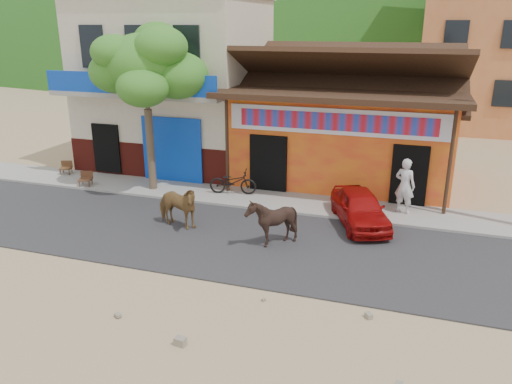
{
  "coord_description": "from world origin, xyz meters",
  "views": [
    {
      "loc": [
        4.65,
        -10.07,
        6.08
      ],
      "look_at": [
        0.41,
        3.0,
        1.4
      ],
      "focal_mm": 35.0,
      "sensor_mm": 36.0,
      "label": 1
    }
  ],
  "objects_px": {
    "tree": "(148,109)",
    "scooter": "(233,182)",
    "red_car": "(360,208)",
    "cow_tan": "(177,206)",
    "cafe_chair_left": "(65,162)",
    "cafe_chair_right": "(85,173)",
    "pedestrian": "(405,186)",
    "cow_dark": "(272,221)"
  },
  "relations": [
    {
      "from": "tree",
      "to": "scooter",
      "type": "relative_size",
      "value": 3.48
    },
    {
      "from": "tree",
      "to": "pedestrian",
      "type": "distance_m",
      "value": 9.34
    },
    {
      "from": "scooter",
      "to": "cafe_chair_right",
      "type": "distance_m",
      "value": 5.8
    },
    {
      "from": "tree",
      "to": "cow_tan",
      "type": "distance_m",
      "value": 4.56
    },
    {
      "from": "tree",
      "to": "cow_dark",
      "type": "xyz_separation_m",
      "value": [
        5.64,
        -3.32,
        -2.36
      ]
    },
    {
      "from": "tree",
      "to": "cow_dark",
      "type": "distance_m",
      "value": 6.96
    },
    {
      "from": "tree",
      "to": "pedestrian",
      "type": "relative_size",
      "value": 3.26
    },
    {
      "from": "scooter",
      "to": "cafe_chair_right",
      "type": "height_order",
      "value": "cafe_chair_right"
    },
    {
      "from": "cafe_chair_left",
      "to": "tree",
      "type": "bearing_deg",
      "value": -28.12
    },
    {
      "from": "pedestrian",
      "to": "cow_dark",
      "type": "bearing_deg",
      "value": 67.44
    },
    {
      "from": "scooter",
      "to": "tree",
      "type": "bearing_deg",
      "value": 85.91
    },
    {
      "from": "cafe_chair_right",
      "to": "pedestrian",
      "type": "bearing_deg",
      "value": -13.45
    },
    {
      "from": "cow_tan",
      "to": "red_car",
      "type": "distance_m",
      "value": 5.69
    },
    {
      "from": "scooter",
      "to": "cafe_chair_right",
      "type": "relative_size",
      "value": 1.74
    },
    {
      "from": "tree",
      "to": "scooter",
      "type": "height_order",
      "value": "tree"
    },
    {
      "from": "pedestrian",
      "to": "scooter",
      "type": "bearing_deg",
      "value": 20.73
    },
    {
      "from": "cow_dark",
      "to": "red_car",
      "type": "relative_size",
      "value": 0.44
    },
    {
      "from": "tree",
      "to": "red_car",
      "type": "distance_m",
      "value": 8.29
    },
    {
      "from": "cow_tan",
      "to": "cow_dark",
      "type": "distance_m",
      "value": 3.16
    },
    {
      "from": "tree",
      "to": "pedestrian",
      "type": "xyz_separation_m",
      "value": [
        9.1,
        0.32,
        -2.08
      ]
    },
    {
      "from": "cow_tan",
      "to": "cafe_chair_left",
      "type": "height_order",
      "value": "cow_tan"
    },
    {
      "from": "cow_tan",
      "to": "cow_dark",
      "type": "bearing_deg",
      "value": -84.32
    },
    {
      "from": "pedestrian",
      "to": "cafe_chair_right",
      "type": "bearing_deg",
      "value": 24.98
    },
    {
      "from": "red_car",
      "to": "tree",
      "type": "bearing_deg",
      "value": 150.06
    },
    {
      "from": "cow_tan",
      "to": "cafe_chair_right",
      "type": "bearing_deg",
      "value": 76.37
    },
    {
      "from": "cafe_chair_left",
      "to": "cafe_chair_right",
      "type": "xyz_separation_m",
      "value": [
        1.76,
        -1.1,
        0.02
      ]
    },
    {
      "from": "cafe_chair_left",
      "to": "cow_dark",
      "type": "bearing_deg",
      "value": -41.64
    },
    {
      "from": "red_car",
      "to": "cow_dark",
      "type": "bearing_deg",
      "value": -156.11
    },
    {
      "from": "cow_tan",
      "to": "scooter",
      "type": "bearing_deg",
      "value": 1.8
    },
    {
      "from": "pedestrian",
      "to": "cafe_chair_left",
      "type": "distance_m",
      "value": 13.51
    },
    {
      "from": "tree",
      "to": "cow_dark",
      "type": "relative_size",
      "value": 4.19
    },
    {
      "from": "cow_dark",
      "to": "cafe_chair_left",
      "type": "relative_size",
      "value": 1.5
    },
    {
      "from": "cow_tan",
      "to": "cafe_chair_left",
      "type": "bearing_deg",
      "value": 74.65
    },
    {
      "from": "cow_tan",
      "to": "cafe_chair_left",
      "type": "distance_m",
      "value": 7.77
    },
    {
      "from": "cow_dark",
      "to": "pedestrian",
      "type": "height_order",
      "value": "pedestrian"
    },
    {
      "from": "tree",
      "to": "pedestrian",
      "type": "bearing_deg",
      "value": 2.03
    },
    {
      "from": "tree",
      "to": "cow_tan",
      "type": "xyz_separation_m",
      "value": [
        2.5,
        -2.97,
        -2.39
      ]
    },
    {
      "from": "cow_tan",
      "to": "scooter",
      "type": "distance_m",
      "value": 3.37
    },
    {
      "from": "cow_tan",
      "to": "cafe_chair_right",
      "type": "height_order",
      "value": "cow_tan"
    },
    {
      "from": "red_car",
      "to": "scooter",
      "type": "bearing_deg",
      "value": 141.43
    },
    {
      "from": "cow_tan",
      "to": "pedestrian",
      "type": "distance_m",
      "value": 7.38
    },
    {
      "from": "cow_tan",
      "to": "pedestrian",
      "type": "xyz_separation_m",
      "value": [
        6.6,
        3.29,
        0.31
      ]
    }
  ]
}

